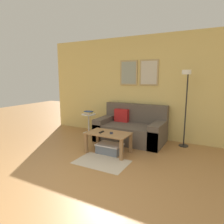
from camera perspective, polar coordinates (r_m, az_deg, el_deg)
ground_plane at (r=2.80m, az=-16.08°, el=-23.95°), size 16.00×16.00×0.00m
wall_back at (r=5.14m, az=9.06°, el=6.95°), size 5.60×0.09×2.55m
area_rug at (r=3.79m, az=-2.99°, el=-14.06°), size 0.97×0.63×0.01m
couch at (r=4.91m, az=5.43°, el=-4.85°), size 1.61×0.91×0.87m
coffee_table at (r=4.10m, az=-1.02°, el=-7.13°), size 0.87×0.52×0.42m
storage_bin at (r=4.17m, az=-0.70°, el=-10.33°), size 0.52×0.36×0.19m
floor_lamp at (r=4.49m, az=20.35°, el=4.76°), size 0.21×0.43×1.69m
side_table at (r=5.52m, az=-6.66°, el=-2.77°), size 0.39×0.39×0.55m
book_stack at (r=5.49m, az=-6.71°, el=-0.08°), size 0.25×0.17×0.08m
remote_control at (r=4.11m, az=-3.02°, el=-5.71°), size 0.04×0.15×0.02m
cell_phone at (r=4.05m, az=-0.19°, el=-6.03°), size 0.13×0.15×0.01m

